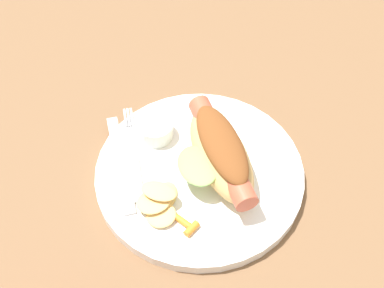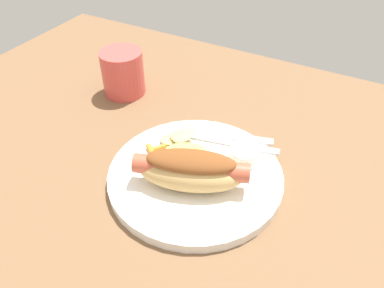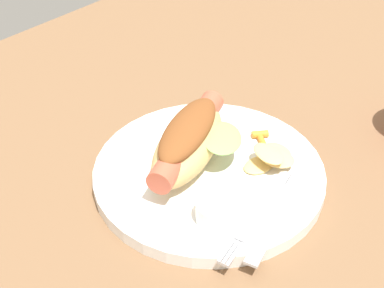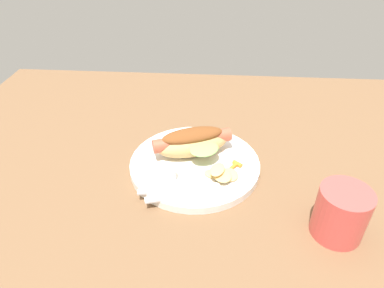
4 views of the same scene
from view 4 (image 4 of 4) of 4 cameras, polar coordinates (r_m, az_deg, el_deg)
The scene contains 9 objects.
ground_plane at distance 72.44cm, azimuth 0.04°, elevation -3.47°, with size 120.00×90.00×1.80cm, color brown.
plate at distance 69.81cm, azimuth 0.46°, elevation -3.41°, with size 26.21×26.21×1.60cm, color white.
hot_dog at distance 69.57cm, azimuth -0.13°, elevation 0.39°, with size 16.18×11.70×5.81cm.
sauce_ramekin at distance 64.55cm, azimuth -4.66°, elevation -5.02°, with size 4.58×4.58×2.38cm, color white.
fork at distance 62.86cm, azimuth -1.98°, elevation -7.42°, with size 14.80×4.20×0.40cm.
knife at distance 61.66cm, azimuth -0.62°, elevation -8.46°, with size 15.25×1.40×0.36cm, color silver.
chips_pile at distance 65.00cm, azimuth 4.87°, elevation -4.90°, with size 6.90×5.56×2.30cm.
carrot_garnish at distance 68.11cm, azimuth 7.17°, elevation -3.58°, with size 3.21×3.46×0.88cm.
drinking_cup at distance 59.75cm, azimuth 23.55°, elevation -10.49°, with size 8.17×8.17×8.79cm, color #D84C47.
Camera 4 is at (4.04, -56.51, 44.25)cm, focal length 32.01 mm.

